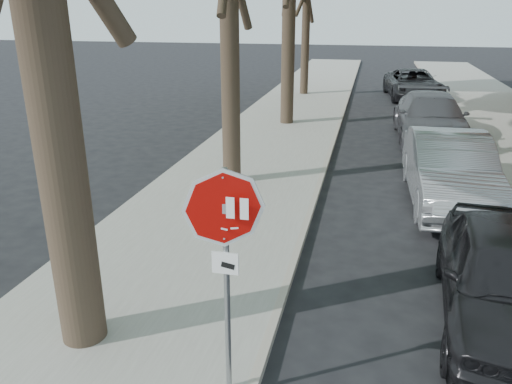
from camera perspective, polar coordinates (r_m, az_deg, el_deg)
sidewalk_left at (r=17.14m, az=2.06°, el=6.40°), size 4.00×55.00×0.12m
curb_left at (r=16.88m, az=8.95°, el=5.97°), size 0.12×55.00×0.13m
curb_right at (r=17.18m, az=23.77°, el=4.74°), size 0.12×55.00×0.13m
stop_sign at (r=5.02m, az=-3.55°, el=-5.74°), size 0.76×0.34×2.61m
car_a at (r=7.67m, az=26.70°, el=-8.75°), size 2.01×4.28×1.42m
car_b at (r=11.93m, az=21.24°, el=2.38°), size 1.80×4.75×1.55m
car_c at (r=17.54m, az=19.33°, el=7.96°), size 2.33×5.34×1.53m
car_d at (r=25.97m, az=17.52°, el=11.68°), size 2.86×5.29×1.41m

